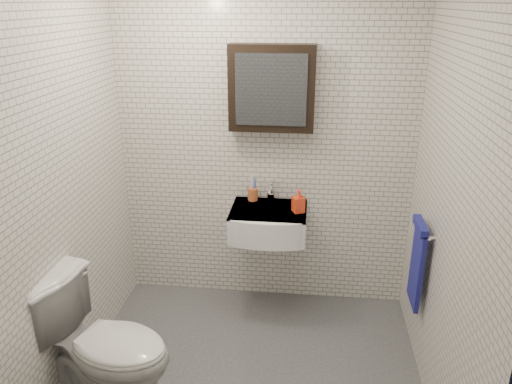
% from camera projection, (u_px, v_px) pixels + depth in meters
% --- Properties ---
extents(ground, '(2.20, 2.00, 0.01)m').
position_uv_depth(ground, '(249.00, 376.00, 3.23)').
color(ground, '#44474B').
rests_on(ground, ground).
extents(room_shell, '(2.22, 2.02, 2.51)m').
position_uv_depth(room_shell, '(248.00, 160.00, 2.70)').
color(room_shell, silver).
rests_on(room_shell, ground).
extents(washbasin, '(0.55, 0.50, 0.20)m').
position_uv_depth(washbasin, '(268.00, 223.00, 3.63)').
color(washbasin, white).
rests_on(washbasin, room_shell).
extents(faucet, '(0.06, 0.20, 0.15)m').
position_uv_depth(faucet, '(271.00, 193.00, 3.75)').
color(faucet, silver).
rests_on(faucet, washbasin).
extents(mirror_cabinet, '(0.60, 0.15, 0.60)m').
position_uv_depth(mirror_cabinet, '(272.00, 88.00, 3.47)').
color(mirror_cabinet, black).
rests_on(mirror_cabinet, room_shell).
extents(towel_rail, '(0.09, 0.30, 0.58)m').
position_uv_depth(towel_rail, '(418.00, 260.00, 3.18)').
color(towel_rail, silver).
rests_on(towel_rail, room_shell).
extents(toothbrush_cup, '(0.09, 0.09, 0.21)m').
position_uv_depth(toothbrush_cup, '(253.00, 194.00, 3.78)').
color(toothbrush_cup, '#B5582D').
rests_on(toothbrush_cup, washbasin).
extents(soap_bottle, '(0.10, 0.10, 0.17)m').
position_uv_depth(soap_bottle, '(298.00, 201.00, 3.56)').
color(soap_bottle, '#E44F18').
rests_on(soap_bottle, washbasin).
extents(toilet, '(0.92, 0.66, 0.84)m').
position_uv_depth(toilet, '(103.00, 346.00, 2.86)').
color(toilet, silver).
rests_on(toilet, ground).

